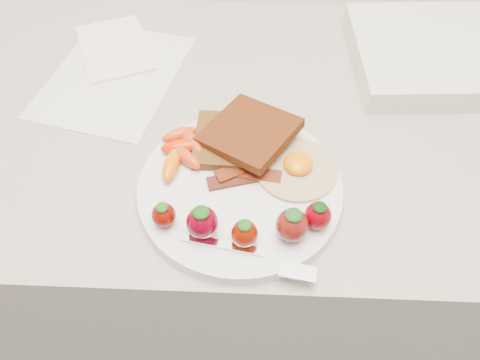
{
  "coord_description": "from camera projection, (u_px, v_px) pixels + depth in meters",
  "views": [
    {
      "loc": [
        -0.01,
        1.18,
        1.41
      ],
      "look_at": [
        -0.02,
        1.54,
        0.93
      ],
      "focal_mm": 35.0,
      "sensor_mm": 36.0,
      "label": 1
    }
  ],
  "objects": [
    {
      "name": "toast_upper",
      "position": [
        250.0,
        132.0,
        0.64
      ],
      "size": [
        0.15,
        0.15,
        0.03
      ],
      "primitive_type": "cube",
      "rotation": [
        0.0,
        -0.1,
        -0.58
      ],
      "color": "black",
      "rests_on": "toast_lower"
    },
    {
      "name": "fork",
      "position": [
        256.0,
        256.0,
        0.55
      ],
      "size": [
        0.16,
        0.06,
        0.0
      ],
      "color": "white",
      "rests_on": "plate"
    },
    {
      "name": "plate",
      "position": [
        240.0,
        189.0,
        0.62
      ],
      "size": [
        0.27,
        0.27,
        0.02
      ],
      "primitive_type": "cylinder",
      "color": "white",
      "rests_on": "counter"
    },
    {
      "name": "baby_carrots",
      "position": [
        182.0,
        149.0,
        0.64
      ],
      "size": [
        0.07,
        0.11,
        0.02
      ],
      "color": "red",
      "rests_on": "plate"
    },
    {
      "name": "bacon_strips",
      "position": [
        244.0,
        173.0,
        0.62
      ],
      "size": [
        0.1,
        0.07,
        0.01
      ],
      "color": "#310703",
      "rests_on": "plate"
    },
    {
      "name": "toast_lower",
      "position": [
        231.0,
        141.0,
        0.65
      ],
      "size": [
        0.1,
        0.1,
        0.01
      ],
      "primitive_type": "cube",
      "rotation": [
        0.0,
        0.0,
        -0.03
      ],
      "color": "#44290C",
      "rests_on": "plate"
    },
    {
      "name": "strawberries",
      "position": [
        249.0,
        223.0,
        0.55
      ],
      "size": [
        0.22,
        0.06,
        0.05
      ],
      "color": "#660902",
      "rests_on": "plate"
    },
    {
      "name": "counter",
      "position": [
        253.0,
        252.0,
        1.08
      ],
      "size": [
        2.0,
        0.6,
        0.9
      ],
      "primitive_type": "cube",
      "color": "gray",
      "rests_on": "ground"
    },
    {
      "name": "appliance",
      "position": [
        445.0,
        53.0,
        0.78
      ],
      "size": [
        0.31,
        0.26,
        0.04
      ],
      "primitive_type": "cube",
      "rotation": [
        0.0,
        0.0,
        0.06
      ],
      "color": "beige",
      "rests_on": "counter"
    },
    {
      "name": "paper_sheet",
      "position": [
        114.0,
        76.0,
        0.77
      ],
      "size": [
        0.25,
        0.3,
        0.0
      ],
      "primitive_type": "cube",
      "rotation": [
        0.0,
        0.0,
        -0.23
      ],
      "color": "silver",
      "rests_on": "counter"
    },
    {
      "name": "notepad",
      "position": [
        115.0,
        48.0,
        0.81
      ],
      "size": [
        0.17,
        0.19,
        0.01
      ],
      "primitive_type": "cube",
      "rotation": [
        0.0,
        0.0,
        0.39
      ],
      "color": "white",
      "rests_on": "paper_sheet"
    },
    {
      "name": "fried_egg",
      "position": [
        297.0,
        167.0,
        0.63
      ],
      "size": [
        0.11,
        0.11,
        0.02
      ],
      "color": "beige",
      "rests_on": "plate"
    }
  ]
}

